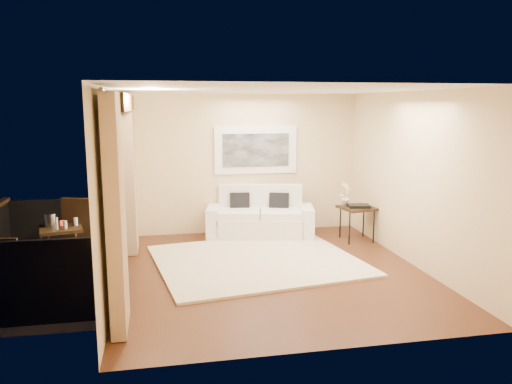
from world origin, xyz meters
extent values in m
plane|color=#502A17|center=(0.00, 0.00, 0.00)|extent=(5.00, 5.00, 0.00)
plane|color=white|center=(0.00, 0.00, 2.70)|extent=(5.00, 5.00, 0.00)
plane|color=beige|center=(0.00, 2.50, 1.35)|extent=(4.50, 0.00, 4.50)
plane|color=beige|center=(0.00, -2.50, 1.35)|extent=(4.50, 0.00, 4.50)
plane|color=beige|center=(2.25, 0.00, 1.35)|extent=(0.00, 5.00, 5.00)
plane|color=beige|center=(-2.25, 1.85, 1.35)|extent=(0.00, 2.70, 2.70)
plane|color=beige|center=(-2.25, -1.85, 1.35)|extent=(0.00, 2.70, 2.70)
plane|color=beige|center=(-2.25, 0.00, 2.55)|extent=(0.00, 2.40, 2.40)
cube|color=black|center=(-2.13, 0.00, 2.52)|extent=(0.28, 2.40, 0.22)
cube|color=#605B56|center=(-3.15, 0.00, -0.06)|extent=(1.80, 2.60, 0.12)
cube|color=black|center=(-3.15, 1.27, 0.50)|extent=(1.80, 0.06, 1.00)
cube|color=black|center=(-3.15, -1.27, 0.50)|extent=(1.80, 0.06, 1.00)
cube|color=tan|center=(-2.11, 1.55, 1.32)|extent=(0.16, 0.75, 2.62)
cube|color=tan|center=(-2.11, -1.55, 1.32)|extent=(0.16, 0.75, 2.62)
cylinder|color=#4C473F|center=(-2.11, 0.00, 2.63)|extent=(0.04, 4.80, 0.04)
cube|color=white|center=(0.23, 2.47, 1.62)|extent=(1.62, 0.05, 0.92)
cube|color=black|center=(0.23, 2.44, 1.62)|extent=(1.30, 0.02, 0.64)
cube|color=beige|center=(-0.14, 0.51, 0.02)|extent=(3.48, 3.15, 0.04)
cube|color=white|center=(0.23, 2.02, 0.20)|extent=(1.75, 1.17, 0.40)
cube|color=white|center=(0.30, 2.34, 0.57)|extent=(1.62, 0.54, 0.78)
cube|color=white|center=(-0.63, 2.20, 0.29)|extent=(0.40, 0.88, 0.59)
cube|color=white|center=(1.09, 1.84, 0.29)|extent=(0.40, 0.88, 0.59)
cube|color=white|center=(-0.16, 2.07, 0.46)|extent=(0.90, 0.90, 0.13)
cube|color=white|center=(0.60, 1.91, 0.46)|extent=(0.90, 0.90, 0.13)
cube|color=black|center=(-0.12, 2.29, 0.63)|extent=(0.40, 0.22, 0.39)
cube|color=black|center=(0.62, 2.13, 0.63)|extent=(0.42, 0.29, 0.39)
cube|color=black|center=(1.93, 1.42, 0.61)|extent=(0.68, 0.68, 0.04)
cylinder|color=black|center=(1.70, 1.18, 0.30)|extent=(0.03, 0.03, 0.59)
cylinder|color=black|center=(2.16, 1.18, 0.30)|extent=(0.03, 0.03, 0.59)
cylinder|color=black|center=(1.70, 1.65, 0.30)|extent=(0.03, 0.03, 0.59)
cylinder|color=black|center=(2.16, 1.65, 0.30)|extent=(0.03, 0.03, 0.59)
cube|color=black|center=(1.94, 1.38, 0.66)|extent=(0.42, 0.34, 0.05)
imported|color=white|center=(1.76, 1.60, 0.87)|extent=(0.29, 0.29, 0.46)
cube|color=black|center=(-3.10, 0.59, 0.67)|extent=(0.70, 0.70, 0.05)
cylinder|color=black|center=(-3.34, 0.35, 0.32)|extent=(0.04, 0.04, 0.64)
cylinder|color=black|center=(-2.86, 0.35, 0.32)|extent=(0.04, 0.04, 0.64)
cylinder|color=black|center=(-3.34, 0.83, 0.32)|extent=(0.04, 0.04, 0.64)
cylinder|color=black|center=(-2.86, 0.83, 0.32)|extent=(0.04, 0.04, 0.64)
cube|color=black|center=(-2.82, 1.00, 0.50)|extent=(0.60, 0.60, 0.06)
cube|color=black|center=(-2.89, 0.80, 0.78)|extent=(0.46, 0.21, 0.61)
cylinder|color=black|center=(-2.58, 1.11, 0.24)|extent=(0.03, 0.03, 0.48)
cylinder|color=black|center=(-2.93, 1.24, 0.24)|extent=(0.03, 0.03, 0.48)
cylinder|color=black|center=(-2.71, 0.76, 0.24)|extent=(0.03, 0.03, 0.48)
cylinder|color=black|center=(-3.06, 0.89, 0.24)|extent=(0.03, 0.03, 0.48)
cube|color=black|center=(-3.56, -0.63, 0.63)|extent=(0.38, 0.11, 0.50)
cylinder|color=black|center=(-3.46, -0.98, 0.19)|extent=(0.03, 0.03, 0.39)
cylinder|color=black|center=(-3.41, -0.68, 0.19)|extent=(0.03, 0.03, 0.39)
cylinder|color=silver|center=(-3.25, 0.66, 0.80)|extent=(0.18, 0.18, 0.20)
cylinder|color=red|center=(-3.10, 0.71, 0.73)|extent=(0.06, 0.06, 0.07)
cylinder|color=white|center=(-3.12, 0.45, 0.79)|extent=(0.04, 0.04, 0.18)
cylinder|color=silver|center=(-3.01, 0.47, 0.76)|extent=(0.06, 0.06, 0.12)
cylinder|color=white|center=(-2.89, 0.66, 0.76)|extent=(0.06, 0.06, 0.12)
camera|label=1|loc=(-1.63, -7.04, 2.50)|focal=35.00mm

